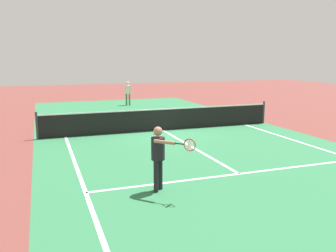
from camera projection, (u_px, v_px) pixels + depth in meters
ground_plane at (163, 130)px, 15.65m from camera, size 60.00×60.00×0.00m
court_surface_inbounds at (163, 130)px, 15.65m from camera, size 10.62×24.40×0.00m
line_sideline_left at (83, 186)px, 8.78m from camera, size 0.10×11.89×0.01m
line_service_near at (239, 174)px, 9.73m from camera, size 8.22×0.10×0.01m
line_center_service at (192, 147)px, 12.69m from camera, size 0.10×6.40×0.01m
net at (163, 119)px, 15.55m from camera, size 10.41×0.09×1.07m
player_near at (159, 152)px, 8.31m from camera, size 0.75×1.01×1.55m
player_far at (128, 91)px, 23.89m from camera, size 0.36×0.32×1.58m
tennis_ball_near_net at (154, 134)px, 14.71m from camera, size 0.07×0.07×0.07m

